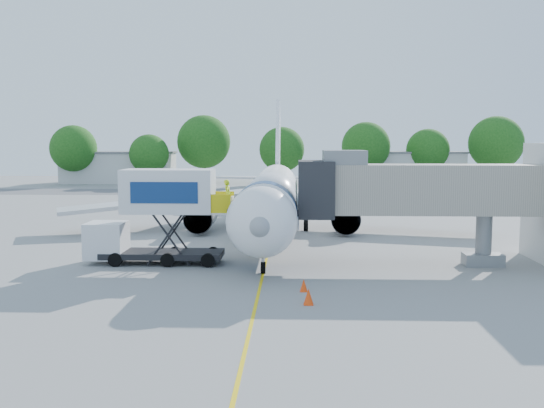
{
  "coord_description": "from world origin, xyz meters",
  "views": [
    {
      "loc": [
        1.65,
        -41.59,
        7.15
      ],
      "look_at": [
        0.28,
        -4.02,
        3.2
      ],
      "focal_mm": 40.0,
      "sensor_mm": 36.0,
      "label": 1
    }
  ],
  "objects_px": {
    "aircraft": "(272,196)",
    "catering_hiloader": "(158,216)",
    "jet_bridge": "(405,190)",
    "ground_tug": "(341,312)"
  },
  "relations": [
    {
      "from": "aircraft",
      "to": "ground_tug",
      "type": "bearing_deg",
      "value": -81.57
    },
    {
      "from": "aircraft",
      "to": "catering_hiloader",
      "type": "bearing_deg",
      "value": -119.38
    },
    {
      "from": "aircraft",
      "to": "jet_bridge",
      "type": "distance_m",
      "value": 13.77
    },
    {
      "from": "catering_hiloader",
      "to": "jet_bridge",
      "type": "bearing_deg",
      "value": 0.01
    },
    {
      "from": "jet_bridge",
      "to": "catering_hiloader",
      "type": "height_order",
      "value": "jet_bridge"
    },
    {
      "from": "aircraft",
      "to": "ground_tug",
      "type": "relative_size",
      "value": 11.02
    },
    {
      "from": "aircraft",
      "to": "catering_hiloader",
      "type": "height_order",
      "value": "aircraft"
    },
    {
      "from": "aircraft",
      "to": "jet_bridge",
      "type": "xyz_separation_m",
      "value": [
        7.99,
        -11.12,
        1.39
      ]
    },
    {
      "from": "aircraft",
      "to": "catering_hiloader",
      "type": "distance_m",
      "value": 12.77
    },
    {
      "from": "jet_bridge",
      "to": "catering_hiloader",
      "type": "relative_size",
      "value": 1.64
    }
  ]
}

